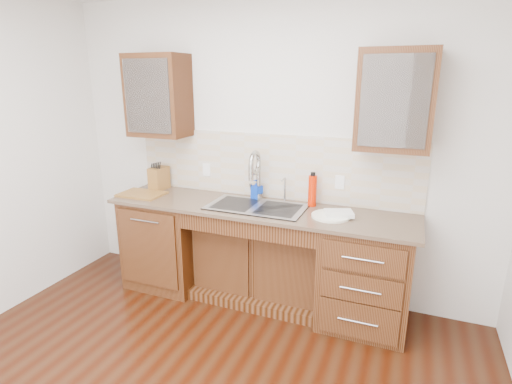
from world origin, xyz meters
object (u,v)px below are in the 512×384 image
at_px(knife_block, 159,178).
at_px(cutting_board, 142,194).
at_px(soap_bottle, 257,189).
at_px(water_bottle, 312,191).
at_px(plate, 331,216).

height_order(knife_block, cutting_board, knife_block).
bearing_deg(soap_bottle, cutting_board, -142.90).
bearing_deg(water_bottle, knife_block, -178.62).
bearing_deg(knife_block, plate, -1.93).
bearing_deg(plate, knife_block, 173.84).
distance_m(plate, knife_block, 1.78).
height_order(plate, knife_block, knife_block).
distance_m(water_bottle, knife_block, 1.55).
xyz_separation_m(soap_bottle, water_bottle, (0.52, -0.01, 0.04)).
height_order(soap_bottle, water_bottle, water_bottle).
bearing_deg(soap_bottle, plate, 3.79).
height_order(plate, cutting_board, cutting_board).
bearing_deg(water_bottle, soap_bottle, 178.52).
relative_size(plate, cutting_board, 0.75).
relative_size(knife_block, cutting_board, 0.54).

